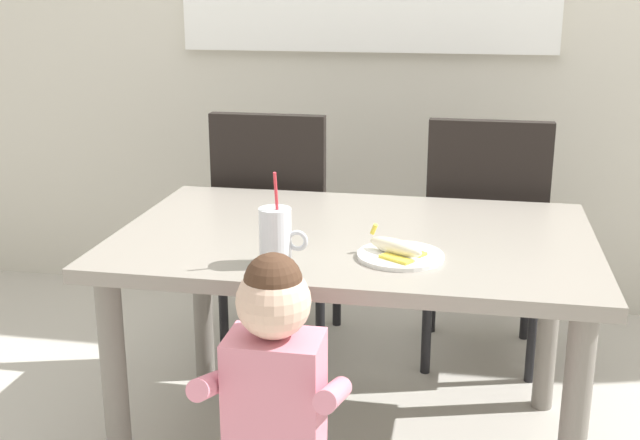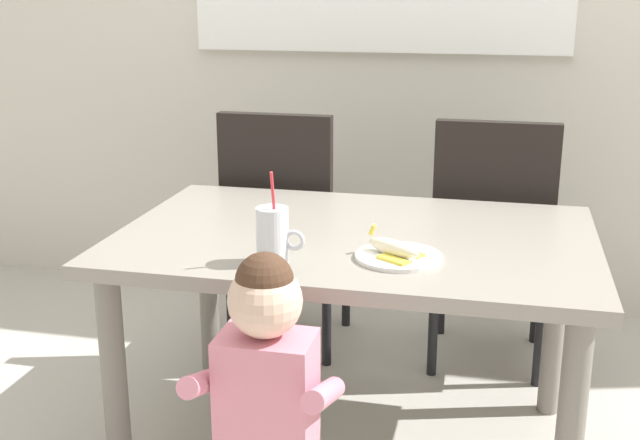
{
  "view_description": "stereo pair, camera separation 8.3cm",
  "coord_description": "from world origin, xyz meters",
  "px_view_note": "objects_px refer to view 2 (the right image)",
  "views": [
    {
      "loc": [
        0.32,
        -2.22,
        1.41
      ],
      "look_at": [
        -0.09,
        -0.09,
        0.77
      ],
      "focal_mm": 45.25,
      "sensor_mm": 36.0,
      "label": 1
    },
    {
      "loc": [
        0.4,
        -2.2,
        1.41
      ],
      "look_at": [
        -0.09,
        -0.09,
        0.77
      ],
      "focal_mm": 45.25,
      "sensor_mm": 36.0,
      "label": 2
    }
  ],
  "objects_px": {
    "dining_table": "(355,264)",
    "snack_plate": "(398,257)",
    "dining_chair_left": "(284,218)",
    "dining_chair_right": "(492,231)",
    "toddler_standing": "(266,382)",
    "milk_cup": "(273,239)",
    "peeled_banana": "(394,249)"
  },
  "relations": [
    {
      "from": "dining_chair_left",
      "to": "peeled_banana",
      "type": "height_order",
      "value": "dining_chair_left"
    },
    {
      "from": "dining_table",
      "to": "snack_plate",
      "type": "height_order",
      "value": "snack_plate"
    },
    {
      "from": "milk_cup",
      "to": "snack_plate",
      "type": "height_order",
      "value": "milk_cup"
    },
    {
      "from": "dining_table",
      "to": "peeled_banana",
      "type": "height_order",
      "value": "peeled_banana"
    },
    {
      "from": "dining_table",
      "to": "peeled_banana",
      "type": "bearing_deg",
      "value": -56.03
    },
    {
      "from": "dining_chair_right",
      "to": "toddler_standing",
      "type": "distance_m",
      "value": 1.35
    },
    {
      "from": "dining_table",
      "to": "snack_plate",
      "type": "distance_m",
      "value": 0.27
    },
    {
      "from": "snack_plate",
      "to": "milk_cup",
      "type": "bearing_deg",
      "value": -160.58
    },
    {
      "from": "dining_chair_left",
      "to": "dining_chair_right",
      "type": "bearing_deg",
      "value": -179.33
    },
    {
      "from": "dining_table",
      "to": "dining_chair_left",
      "type": "bearing_deg",
      "value": 121.44
    },
    {
      "from": "dining_table",
      "to": "toddler_standing",
      "type": "height_order",
      "value": "toddler_standing"
    },
    {
      "from": "milk_cup",
      "to": "peeled_banana",
      "type": "bearing_deg",
      "value": 18.29
    },
    {
      "from": "dining_table",
      "to": "dining_chair_right",
      "type": "distance_m",
      "value": 0.76
    },
    {
      "from": "dining_chair_left",
      "to": "milk_cup",
      "type": "height_order",
      "value": "dining_chair_left"
    },
    {
      "from": "snack_plate",
      "to": "toddler_standing",
      "type": "bearing_deg",
      "value": -121.23
    },
    {
      "from": "dining_chair_left",
      "to": "dining_chair_right",
      "type": "height_order",
      "value": "same"
    },
    {
      "from": "dining_chair_left",
      "to": "peeled_banana",
      "type": "relative_size",
      "value": 5.74
    },
    {
      "from": "toddler_standing",
      "to": "snack_plate",
      "type": "xyz_separation_m",
      "value": [
        0.25,
        0.4,
        0.19
      ]
    },
    {
      "from": "dining_chair_right",
      "to": "dining_chair_left",
      "type": "bearing_deg",
      "value": 0.67
    },
    {
      "from": "dining_chair_left",
      "to": "snack_plate",
      "type": "relative_size",
      "value": 4.17
    },
    {
      "from": "milk_cup",
      "to": "peeled_banana",
      "type": "height_order",
      "value": "milk_cup"
    },
    {
      "from": "dining_chair_left",
      "to": "milk_cup",
      "type": "xyz_separation_m",
      "value": [
        0.24,
        -0.96,
        0.23
      ]
    },
    {
      "from": "snack_plate",
      "to": "dining_table",
      "type": "bearing_deg",
      "value": 127.32
    },
    {
      "from": "dining_table",
      "to": "snack_plate",
      "type": "bearing_deg",
      "value": -52.68
    },
    {
      "from": "peeled_banana",
      "to": "milk_cup",
      "type": "bearing_deg",
      "value": -161.71
    },
    {
      "from": "milk_cup",
      "to": "dining_table",
      "type": "bearing_deg",
      "value": 62.66
    },
    {
      "from": "dining_chair_left",
      "to": "toddler_standing",
      "type": "relative_size",
      "value": 1.15
    },
    {
      "from": "toddler_standing",
      "to": "peeled_banana",
      "type": "xyz_separation_m",
      "value": [
        0.23,
        0.39,
        0.21
      ]
    },
    {
      "from": "toddler_standing",
      "to": "milk_cup",
      "type": "relative_size",
      "value": 3.34
    },
    {
      "from": "toddler_standing",
      "to": "peeled_banana",
      "type": "distance_m",
      "value": 0.51
    },
    {
      "from": "toddler_standing",
      "to": "snack_plate",
      "type": "bearing_deg",
      "value": 58.77
    },
    {
      "from": "toddler_standing",
      "to": "peeled_banana",
      "type": "bearing_deg",
      "value": 59.23
    }
  ]
}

